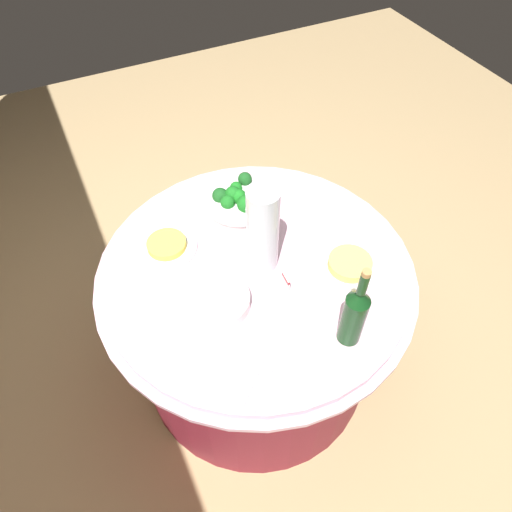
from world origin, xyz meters
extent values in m
plane|color=tan|center=(0.00, 0.00, 0.00)|extent=(6.00, 6.00, 0.00)
cylinder|color=maroon|center=(0.00, 0.00, 0.34)|extent=(1.01, 1.01, 0.69)
cylinder|color=#E0B2C6|center=(0.00, 0.00, 0.70)|extent=(1.16, 1.16, 0.02)
cylinder|color=#E0B2C6|center=(0.00, 0.00, 0.72)|extent=(1.10, 1.10, 0.03)
cylinder|color=white|center=(0.28, -0.06, 0.77)|extent=(0.26, 0.26, 0.05)
cylinder|color=white|center=(0.28, -0.06, 0.80)|extent=(0.28, 0.28, 0.01)
sphere|color=#19681E|center=(0.27, -0.01, 0.82)|extent=(0.06, 0.06, 0.06)
sphere|color=#19531E|center=(0.32, 0.00, 0.81)|extent=(0.06, 0.06, 0.06)
sphere|color=#19531E|center=(0.36, -0.13, 0.82)|extent=(0.06, 0.06, 0.06)
sphere|color=#196E1E|center=(0.28, -0.06, 0.81)|extent=(0.06, 0.06, 0.06)
sphere|color=#19731E|center=(0.27, -0.06, 0.82)|extent=(0.06, 0.06, 0.06)
sphere|color=#19531E|center=(0.29, -0.03, 0.81)|extent=(0.04, 0.04, 0.04)
sphere|color=#196D1E|center=(0.22, -0.06, 0.82)|extent=(0.07, 0.07, 0.07)
sphere|color=#19721E|center=(0.33, -0.08, 0.81)|extent=(0.05, 0.05, 0.05)
sphere|color=#19831E|center=(0.30, -0.04, 0.81)|extent=(0.04, 0.04, 0.04)
sphere|color=#196C1E|center=(0.29, -0.04, 0.82)|extent=(0.06, 0.06, 0.06)
sphere|color=#19701E|center=(0.23, -0.11, 0.82)|extent=(0.06, 0.06, 0.06)
cylinder|color=white|center=(-0.10, 0.19, 0.74)|extent=(0.21, 0.21, 0.01)
cylinder|color=white|center=(-0.10, 0.19, 0.76)|extent=(0.21, 0.21, 0.01)
cylinder|color=white|center=(-0.10, 0.19, 0.77)|extent=(0.21, 0.21, 0.01)
cylinder|color=white|center=(-0.10, 0.19, 0.78)|extent=(0.21, 0.21, 0.01)
cylinder|color=white|center=(-0.10, 0.19, 0.79)|extent=(0.21, 0.21, 0.01)
cylinder|color=#113A17|center=(-0.39, -0.14, 0.84)|extent=(0.07, 0.07, 0.20)
cone|color=#113A17|center=(-0.39, -0.14, 0.96)|extent=(0.07, 0.07, 0.04)
cylinder|color=#113A17|center=(-0.39, -0.14, 1.02)|extent=(0.03, 0.03, 0.08)
cylinder|color=#B2844C|center=(-0.39, -0.14, 1.07)|extent=(0.03, 0.03, 0.02)
cylinder|color=silver|center=(0.00, -0.02, 0.91)|extent=(0.11, 0.11, 0.34)
sphere|color=#E5B26B|center=(0.02, -0.02, 0.78)|extent=(0.06, 0.06, 0.06)
sphere|color=#E5B26B|center=(-0.01, -0.01, 0.78)|extent=(0.06, 0.06, 0.06)
sphere|color=#E5B26B|center=(-0.01, -0.04, 0.78)|extent=(0.06, 0.06, 0.06)
sphere|color=#72C64C|center=(0.02, -0.01, 0.83)|extent=(0.06, 0.06, 0.06)
sphere|color=#72C64C|center=(-0.02, -0.02, 0.83)|extent=(0.06, 0.06, 0.06)
sphere|color=#72C64C|center=(0.00, -0.05, 0.83)|extent=(0.06, 0.06, 0.06)
sphere|color=red|center=(0.01, 0.00, 0.89)|extent=(0.06, 0.06, 0.06)
sphere|color=red|center=(-0.02, -0.03, 0.89)|extent=(0.06, 0.06, 0.06)
sphere|color=red|center=(0.01, -0.04, 0.89)|extent=(0.06, 0.06, 0.06)
sphere|color=#E5B26B|center=(-0.01, 0.00, 0.94)|extent=(0.06, 0.06, 0.06)
sphere|color=#E5B26B|center=(-0.02, -0.04, 0.94)|extent=(0.06, 0.06, 0.06)
sphere|color=#E5B26B|center=(0.02, -0.03, 0.94)|extent=(0.06, 0.06, 0.06)
sphere|color=#72C64C|center=(-0.02, -0.01, 0.99)|extent=(0.06, 0.06, 0.06)
sphere|color=#72C64C|center=(-0.01, -0.04, 0.99)|extent=(0.06, 0.06, 0.06)
sphere|color=#72C64C|center=(0.02, -0.02, 0.99)|extent=(0.06, 0.06, 0.06)
cylinder|color=silver|center=(-0.43, 0.18, 0.74)|extent=(0.11, 0.13, 0.01)
cylinder|color=silver|center=(-0.40, 0.21, 0.74)|extent=(0.11, 0.13, 0.01)
sphere|color=silver|center=(-0.36, 0.13, 0.74)|extent=(0.01, 0.01, 0.01)
cylinder|color=white|center=(0.21, 0.26, 0.75)|extent=(0.22, 0.22, 0.01)
cylinder|color=#F2D14C|center=(0.21, 0.26, 0.76)|extent=(0.14, 0.14, 0.03)
cylinder|color=white|center=(-0.16, -0.29, 0.75)|extent=(0.22, 0.22, 0.01)
cylinder|color=#EACC60|center=(-0.16, -0.29, 0.77)|extent=(0.15, 0.15, 0.03)
cube|color=white|center=(-0.13, -0.05, 0.77)|extent=(0.05, 0.01, 0.05)
cube|color=maroon|center=(-0.13, -0.05, 0.79)|extent=(0.05, 0.01, 0.01)
camera|label=1|loc=(-0.94, 0.46, 2.04)|focal=32.61mm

